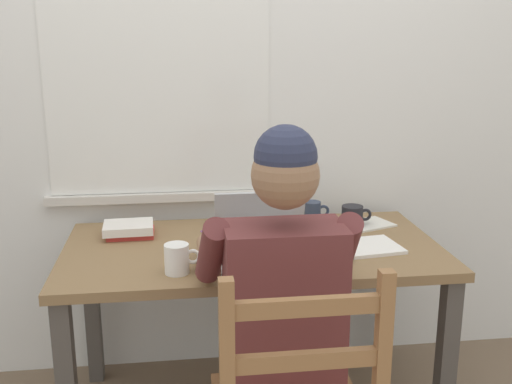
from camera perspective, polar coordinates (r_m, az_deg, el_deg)
back_wall at (r=2.60m, az=-1.70°, el=10.84°), size 6.00×0.08×2.60m
desk at (r=2.32m, az=-0.33°, el=-7.16°), size 1.40×0.73×0.70m
seated_person at (r=1.90m, az=2.04°, el=-10.14°), size 0.50×0.60×1.24m
laptop at (r=2.16m, az=0.65°, el=-4.78°), size 0.33×0.31×0.22m
computer_mouse at (r=2.17m, az=8.14°, el=-5.84°), size 0.06×0.10×0.03m
coffee_mug_white at (r=2.03m, az=-7.37°, el=-6.21°), size 0.12×0.08×0.10m
coffee_mug_dark at (r=2.55m, az=5.33°, el=-1.91°), size 0.11×0.07×0.09m
coffee_mug_spare at (r=2.52m, az=9.05°, el=-2.26°), size 0.13×0.09×0.09m
book_stack_main at (r=2.43m, az=-11.79°, el=-3.45°), size 0.20×0.16×0.05m
paper_pile_near_laptop at (r=2.18m, az=5.50°, el=-6.03°), size 0.20×0.18×0.01m
paper_pile_back_corner at (r=2.30m, az=10.61°, el=-5.04°), size 0.23×0.22×0.01m
paper_pile_side at (r=2.55m, az=9.91°, el=-3.09°), size 0.29×0.22×0.01m
landscape_photo_print at (r=2.44m, az=-3.49°, el=-3.78°), size 0.15×0.12×0.00m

